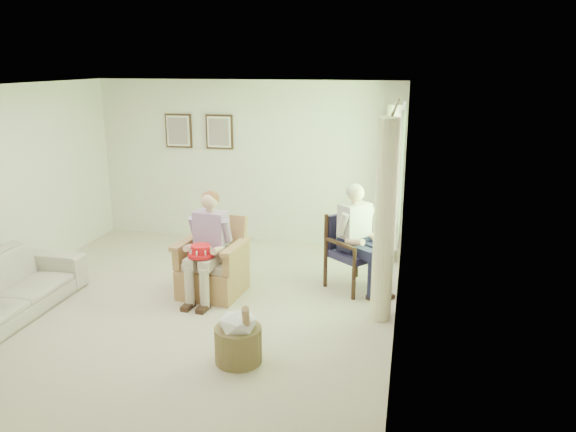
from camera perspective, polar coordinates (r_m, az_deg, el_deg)
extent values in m
plane|color=#C1B39B|center=(7.02, -10.39, -9.00)|extent=(5.50, 5.50, 0.00)
cube|color=silver|center=(9.12, -4.14, 5.48)|extent=(5.00, 0.04, 2.60)
cube|color=silver|center=(4.33, -25.40, -7.42)|extent=(5.00, 0.04, 2.60)
cube|color=silver|center=(6.07, 11.33, 0.11)|extent=(0.04, 5.50, 2.60)
cube|color=white|center=(6.41, -11.53, 12.70)|extent=(5.00, 5.50, 0.02)
cube|color=#2D6B23|center=(7.18, 11.45, 4.52)|extent=(0.02, 1.40, 1.50)
cube|color=white|center=(7.08, 11.71, 10.73)|extent=(0.04, 1.52, 0.06)
cube|color=white|center=(7.37, 11.05, -1.44)|extent=(0.04, 1.52, 0.06)
cylinder|color=#382114|center=(7.08, 10.97, 10.93)|extent=(0.03, 2.50, 0.03)
cylinder|color=beige|center=(6.32, 9.77, -0.60)|extent=(0.34, 0.34, 2.30)
cylinder|color=beige|center=(8.23, 10.49, 3.09)|extent=(0.34, 0.34, 2.30)
cube|color=#382114|center=(9.42, -11.05, 8.50)|extent=(0.45, 0.03, 0.55)
cube|color=silver|center=(9.40, -11.10, 8.48)|extent=(0.39, 0.01, 0.49)
cube|color=tan|center=(9.39, -11.12, 8.48)|extent=(0.33, 0.01, 0.43)
cube|color=#382114|center=(9.16, -6.98, 8.48)|extent=(0.45, 0.03, 0.55)
cube|color=silver|center=(9.14, -7.03, 8.47)|extent=(0.39, 0.01, 0.49)
cube|color=tan|center=(9.13, -7.05, 8.46)|extent=(0.33, 0.01, 0.43)
cube|color=tan|center=(7.24, -7.64, -6.44)|extent=(0.73, 0.71, 0.38)
cube|color=beige|center=(7.13, -7.78, -4.76)|extent=(0.56, 0.55, 0.09)
cube|color=tan|center=(7.34, -6.98, -1.97)|extent=(0.67, 0.21, 0.57)
cube|color=tan|center=(7.24, -10.24, -3.71)|extent=(0.09, 0.65, 0.27)
cube|color=tan|center=(7.02, -5.15, -4.15)|extent=(0.09, 0.65, 0.27)
cylinder|color=black|center=(7.20, 4.35, -6.31)|extent=(0.05, 0.05, 0.42)
cylinder|color=black|center=(7.16, 8.89, -6.61)|extent=(0.05, 0.05, 0.42)
cylinder|color=black|center=(7.70, 4.92, -4.87)|extent=(0.05, 0.05, 0.42)
cylinder|color=black|center=(7.65, 9.17, -5.15)|extent=(0.05, 0.05, 0.42)
cube|color=#201C3D|center=(7.33, 6.90, -3.85)|extent=(0.55, 0.53, 0.09)
cube|color=#201C3D|center=(7.50, 7.16, -1.36)|extent=(0.51, 0.07, 0.47)
cube|color=#C1B29B|center=(7.08, -7.82, -3.58)|extent=(0.40, 0.26, 0.16)
cube|color=#AE85BD|center=(7.01, -7.85, -1.36)|extent=(0.39, 0.24, 0.46)
sphere|color=#DDAD8E|center=(6.91, -7.99, 1.55)|extent=(0.21, 0.21, 0.21)
ellipsoid|color=brown|center=(6.93, -7.93, 1.80)|extent=(0.22, 0.22, 0.18)
cube|color=#C1B29B|center=(6.94, -9.21, -4.47)|extent=(0.14, 0.44, 0.13)
cube|color=#C1B29B|center=(6.87, -7.65, -4.61)|extent=(0.14, 0.44, 0.13)
cylinder|color=#C1B29B|center=(6.86, -9.73, -7.08)|extent=(0.12, 0.12, 0.48)
cylinder|color=#C1B29B|center=(6.79, -8.15, -7.25)|extent=(0.12, 0.12, 0.48)
cube|color=#1B1A3B|center=(7.28, 6.94, -2.68)|extent=(0.40, 0.26, 0.16)
cube|color=beige|center=(7.22, 7.02, -0.51)|extent=(0.39, 0.24, 0.46)
sphere|color=#DDAD8E|center=(7.12, 7.11, 2.33)|extent=(0.21, 0.21, 0.21)
ellipsoid|color=#B7B2AD|center=(7.14, 7.14, 2.57)|extent=(0.22, 0.22, 0.18)
cube|color=#1B1A3B|center=(7.10, 5.94, -3.55)|extent=(0.14, 0.44, 0.13)
cube|color=#1B1A3B|center=(7.08, 7.55, -3.65)|extent=(0.14, 0.44, 0.13)
cylinder|color=#1B1A3B|center=(7.01, 5.68, -6.24)|extent=(0.12, 0.12, 0.52)
cylinder|color=#1B1A3B|center=(6.99, 7.32, -6.35)|extent=(0.12, 0.12, 0.52)
cylinder|color=red|center=(6.83, -8.84, -3.90)|extent=(0.31, 0.31, 0.04)
cylinder|color=red|center=(6.81, -8.86, -3.42)|extent=(0.23, 0.23, 0.12)
cube|color=white|center=(6.77, -7.89, -3.51)|extent=(0.05, 0.01, 0.05)
cube|color=white|center=(6.86, -7.92, -3.25)|extent=(0.04, 0.04, 0.05)
cube|color=white|center=(6.92, -8.50, -3.11)|extent=(0.01, 0.05, 0.05)
cube|color=white|center=(6.92, -9.27, -3.14)|extent=(0.04, 0.04, 0.05)
cube|color=white|center=(6.85, -9.81, -3.34)|extent=(0.04, 0.01, 0.05)
cube|color=white|center=(6.76, -9.81, -3.60)|extent=(0.04, 0.04, 0.05)
cube|color=white|center=(6.70, -9.23, -3.75)|extent=(0.01, 0.04, 0.05)
cube|color=white|center=(6.70, -8.43, -3.71)|extent=(0.04, 0.04, 0.05)
cylinder|color=#9D8455|center=(5.69, -5.06, -12.87)|extent=(0.53, 0.53, 0.36)
ellipsoid|color=white|center=(5.58, -5.12, -10.75)|extent=(0.42, 0.42, 0.25)
cylinder|color=#A57F56|center=(5.51, -4.23, -11.10)|extent=(0.18, 0.33, 0.54)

